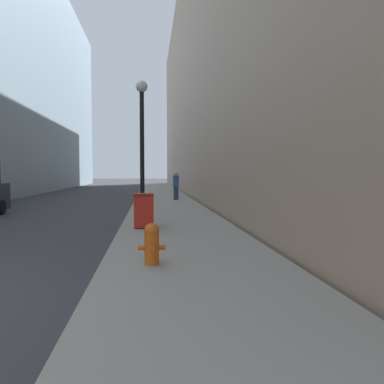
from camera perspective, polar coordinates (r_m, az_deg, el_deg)
sidewalk_right at (r=22.75m, az=-4.22°, el=-1.35°), size 3.53×60.00×0.15m
building_right_stone at (r=32.81m, az=9.63°, el=16.71°), size 12.00×60.00×19.17m
fire_hydrant at (r=6.86m, az=-6.16°, el=-7.70°), size 0.50×0.39×0.75m
trash_bin at (r=11.37m, az=-7.33°, el=-2.73°), size 0.60×0.62×1.03m
lamppost at (r=14.96m, az=-7.63°, el=8.64°), size 0.46×0.46×5.23m
pedestrian_on_sidewalk at (r=22.58m, az=-2.46°, el=1.00°), size 0.34×0.22×1.71m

